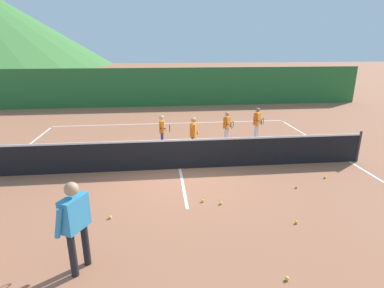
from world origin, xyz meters
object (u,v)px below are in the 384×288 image
(tennis_ball_0, at_px, (297,187))
(tennis_ball_1, at_px, (110,217))
(tennis_net, at_px, (180,154))
(tennis_ball_4, at_px, (203,201))
(tennis_ball_2, at_px, (287,278))
(tennis_ball_5, at_px, (325,177))
(student_0, at_px, (162,128))
(tennis_ball_6, at_px, (221,203))
(tennis_ball_8, at_px, (296,222))
(student_1, at_px, (193,132))
(instructor, at_px, (75,219))
(student_2, at_px, (227,124))
(student_3, at_px, (257,121))

(tennis_ball_0, bearing_deg, tennis_ball_1, -168.10)
(tennis_net, height_order, tennis_ball_4, tennis_net)
(tennis_ball_2, xyz_separation_m, tennis_ball_4, (-1.01, 2.80, 0.00))
(tennis_ball_1, height_order, tennis_ball_5, same)
(student_0, bearing_deg, tennis_ball_4, -78.22)
(tennis_ball_4, distance_m, tennis_ball_6, 0.46)
(tennis_net, relative_size, tennis_ball_8, 176.66)
(student_1, distance_m, tennis_ball_4, 3.68)
(tennis_net, distance_m, student_0, 2.23)
(tennis_ball_5, relative_size, tennis_ball_6, 1.00)
(instructor, bearing_deg, tennis_ball_4, 41.16)
(student_2, xyz_separation_m, tennis_ball_4, (-1.64, -4.73, -0.72))
(tennis_net, relative_size, tennis_ball_6, 176.66)
(tennis_ball_8, bearing_deg, tennis_ball_6, 145.55)
(tennis_ball_8, bearing_deg, student_2, 92.56)
(tennis_ball_1, xyz_separation_m, tennis_ball_4, (2.19, 0.53, 0.00))
(tennis_ball_1, relative_size, tennis_ball_2, 1.00)
(tennis_net, relative_size, student_2, 9.59)
(tennis_ball_2, bearing_deg, tennis_ball_4, 109.92)
(tennis_net, bearing_deg, tennis_ball_2, -74.07)
(tennis_net, height_order, tennis_ball_1, tennis_net)
(student_3, height_order, tennis_ball_5, student_3)
(student_0, height_order, tennis_ball_0, student_0)
(tennis_ball_0, bearing_deg, tennis_ball_5, 25.13)
(tennis_net, bearing_deg, student_3, 39.34)
(tennis_net, distance_m, instructor, 4.83)
(tennis_net, bearing_deg, student_0, 102.92)
(tennis_ball_6, bearing_deg, student_3, 63.89)
(tennis_net, height_order, tennis_ball_5, tennis_net)
(student_0, distance_m, tennis_ball_6, 4.79)
(student_1, height_order, tennis_ball_5, student_1)
(instructor, xyz_separation_m, tennis_ball_8, (4.36, 0.96, -0.97))
(tennis_ball_5, distance_m, tennis_ball_6, 3.56)
(tennis_net, height_order, student_2, student_2)
(instructor, relative_size, tennis_ball_2, 24.49)
(tennis_ball_6, relative_size, tennis_ball_8, 1.00)
(tennis_ball_1, xyz_separation_m, tennis_ball_6, (2.62, 0.36, 0.00))
(tennis_ball_5, xyz_separation_m, tennis_ball_8, (-1.87, -2.20, 0.00))
(student_1, xyz_separation_m, tennis_ball_5, (3.60, -2.58, -0.77))
(tennis_ball_8, bearing_deg, tennis_ball_2, -118.95)
(student_3, bearing_deg, tennis_ball_2, -103.94)
(student_1, bearing_deg, instructor, -114.62)
(instructor, bearing_deg, student_0, 76.71)
(student_0, distance_m, student_1, 1.34)
(tennis_ball_1, height_order, tennis_ball_4, same)
(tennis_ball_2, distance_m, tennis_ball_5, 4.71)
(tennis_ball_5, bearing_deg, student_2, 119.95)
(student_0, bearing_deg, student_2, 7.80)
(student_1, bearing_deg, tennis_ball_8, -70.12)
(student_2, bearing_deg, tennis_ball_5, -60.05)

